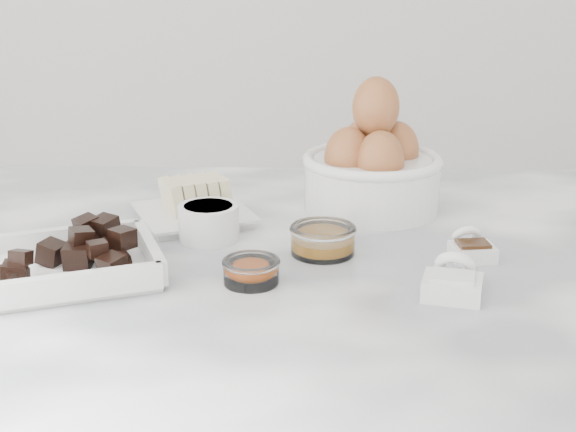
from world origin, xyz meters
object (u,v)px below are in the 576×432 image
Objects in this scene: chocolate_dish at (61,259)px; egg_bowl at (372,168)px; sugar_ramekin at (209,221)px; honey_bowl at (323,239)px; butter_plate at (192,205)px; salt_spoon at (453,281)px; vanilla_spoon at (471,248)px; zest_bowl at (251,270)px.

egg_bowl is at bearing 35.77° from chocolate_dish.
chocolate_dish is 3.32× the size of sugar_ramekin.
honey_bowl is (0.14, -0.04, -0.01)m from sugar_ramekin.
butter_plate reaches higher than salt_spoon.
egg_bowl is 0.22m from vanilla_spoon.
chocolate_dish is 0.20m from sugar_ramekin.
chocolate_dish is at bearing 178.45° from zest_bowl.
sugar_ramekin is 0.25m from egg_bowl.
butter_plate is at bearing 60.23° from chocolate_dish.
butter_plate reaches higher than zest_bowl.
butter_plate is at bearing 113.50° from sugar_ramekin.
egg_bowl is at bearing 13.07° from butter_plate.
chocolate_dish reaches higher than sugar_ramekin.
salt_spoon is at bearing -4.07° from chocolate_dish.
honey_bowl is 0.96× the size of salt_spoon.
sugar_ramekin is 0.15m from zest_bowl.
butter_plate is 2.84× the size of vanilla_spoon.
zest_bowl is at bearing -65.52° from butter_plate.
honey_bowl is at bearing -33.82° from butter_plate.
zest_bowl is at bearing -65.00° from sugar_ramekin.
zest_bowl is (-0.08, -0.09, -0.00)m from honey_bowl.
vanilla_spoon is at bearing 17.94° from zest_bowl.
sugar_ramekin is (0.15, 0.13, 0.00)m from chocolate_dish.
sugar_ramekin is 0.32m from salt_spoon.
zest_bowl is (0.06, -0.14, -0.01)m from sugar_ramekin.
butter_plate is 0.23m from zest_bowl.
butter_plate is at bearing 146.18° from honey_bowl.
chocolate_dish is at bearing -119.77° from butter_plate.
chocolate_dish is 0.21m from zest_bowl.
butter_plate is 2.89× the size of zest_bowl.
egg_bowl is 2.40× the size of honey_bowl.
egg_bowl reaches higher than zest_bowl.
chocolate_dish reaches higher than vanilla_spoon.
chocolate_dish reaches higher than zest_bowl.
vanilla_spoon reaches higher than zest_bowl.
egg_bowl is at bearing 68.08° from honey_bowl.
butter_plate is 0.08m from sugar_ramekin.
sugar_ramekin is at bearing 170.51° from vanilla_spoon.
zest_bowl is at bearing 173.47° from salt_spoon.
egg_bowl is at bearing 31.33° from sugar_ramekin.
vanilla_spoon is at bearing 9.37° from chocolate_dish.
butter_plate is 0.37m from vanilla_spoon.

